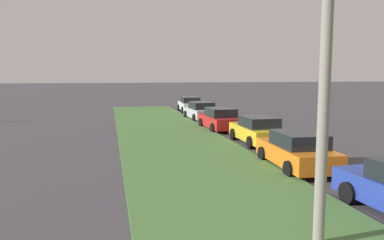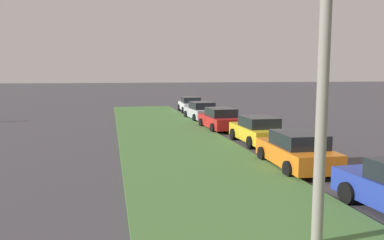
# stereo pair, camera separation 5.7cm
# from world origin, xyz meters

# --- Properties ---
(grass_median) EXTENTS (60.00, 6.00, 0.12)m
(grass_median) POSITION_xyz_m (10.00, 6.91, 0.06)
(grass_median) COLOR #477238
(grass_median) RESTS_ON ground
(parked_car_orange) EXTENTS (4.36, 2.13, 1.47)m
(parked_car_orange) POSITION_xyz_m (11.34, 3.15, 0.72)
(parked_car_orange) COLOR orange
(parked_car_orange) RESTS_ON ground
(parked_car_yellow) EXTENTS (4.31, 2.03, 1.47)m
(parked_car_yellow) POSITION_xyz_m (16.82, 2.61, 0.72)
(parked_car_yellow) COLOR gold
(parked_car_yellow) RESTS_ON ground
(parked_car_red) EXTENTS (4.37, 2.16, 1.47)m
(parked_car_red) POSITION_xyz_m (22.11, 3.17, 0.72)
(parked_car_red) COLOR red
(parked_car_red) RESTS_ON ground
(parked_car_silver) EXTENTS (4.39, 2.20, 1.47)m
(parked_car_silver) POSITION_xyz_m (27.72, 3.14, 0.72)
(parked_car_silver) COLOR #B2B5BA
(parked_car_silver) RESTS_ON ground
(parked_car_white) EXTENTS (4.37, 2.15, 1.47)m
(parked_car_white) POSITION_xyz_m (34.28, 2.67, 0.72)
(parked_car_white) COLOR silver
(parked_car_white) RESTS_ON ground
(streetlight) EXTENTS (0.41, 2.87, 7.50)m
(streetlight) POSITION_xyz_m (4.72, 5.66, 4.39)
(streetlight) COLOR gray
(streetlight) RESTS_ON ground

